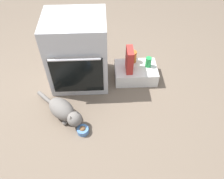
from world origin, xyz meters
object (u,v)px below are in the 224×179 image
cat (64,111)px  sauce_jar (133,57)px  food_bowl (83,130)px  cereal_box (129,60)px  soda_can (148,62)px  pantry_cabinet (136,73)px  oven (78,52)px

cat → sauce_jar: bearing=85.4°
food_bowl → cereal_box: size_ratio=0.40×
soda_can → cereal_box: cereal_box is taller
food_bowl → sauce_jar: 1.03m
cereal_box → pantry_cabinet: bearing=19.8°
pantry_cabinet → soda_can: bearing=7.1°
oven → sauce_jar: bearing=9.5°
cat → food_bowl: bearing=0.0°
oven → sauce_jar: oven is taller
pantry_cabinet → sauce_jar: size_ratio=3.43×
soda_can → sauce_jar: bearing=151.1°
oven → soda_can: oven is taller
pantry_cabinet → sauce_jar: sauce_jar is taller
sauce_jar → cereal_box: (-0.06, -0.14, 0.07)m
soda_can → cereal_box: bearing=-167.8°
food_bowl → cereal_box: bearing=54.1°
cat → cereal_box: cereal_box is taller
pantry_cabinet → oven: bearing=179.5°
oven → cat: bearing=-104.0°
cat → sauce_jar: size_ratio=3.65×
oven → pantry_cabinet: (0.64, -0.01, -0.32)m
pantry_cabinet → cereal_box: size_ratio=1.71×
food_bowl → cat: bearing=135.6°
oven → cat: size_ratio=1.56×
cereal_box → soda_can: bearing=12.2°
cereal_box → oven: bearing=176.2°
soda_can → cereal_box: size_ratio=0.43×
cat → soda_can: 1.08m
sauce_jar → oven: bearing=-170.5°
food_bowl → soda_can: size_ratio=0.94×
pantry_cabinet → sauce_jar: bearing=104.4°
food_bowl → cat: (-0.19, 0.18, 0.08)m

